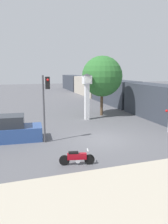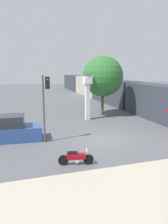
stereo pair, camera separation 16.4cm
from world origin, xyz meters
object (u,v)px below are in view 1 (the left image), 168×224
(clock_tower, at_px, (87,90))
(traffic_light, at_px, (46,97))
(freight_train, at_px, (99,88))
(parked_car, at_px, (10,130))
(motorcycle, at_px, (77,158))
(street_tree, at_px, (102,76))

(clock_tower, height_order, traffic_light, traffic_light)
(freight_train, height_order, parked_car, freight_train)
(motorcycle, height_order, traffic_light, traffic_light)
(clock_tower, bearing_deg, traffic_light, -130.68)
(traffic_light, xyz_separation_m, street_tree, (6.98, 7.03, 1.05))
(freight_train, xyz_separation_m, street_tree, (-4.82, -12.60, 2.47))
(motorcycle, distance_m, street_tree, 13.24)
(traffic_light, bearing_deg, parked_car, 154.68)
(parked_car, bearing_deg, traffic_light, -20.79)
(freight_train, xyz_separation_m, parked_car, (-14.17, -18.51, -0.95))
(traffic_light, bearing_deg, motorcycle, -77.24)
(freight_train, height_order, traffic_light, traffic_light)
(freight_train, bearing_deg, motorcycle, -114.58)
(freight_train, relative_size, parked_car, 10.06)
(freight_train, bearing_deg, clock_tower, -116.47)
(freight_train, distance_m, parked_car, 23.33)
(traffic_light, distance_m, parked_car, 3.53)
(motorcycle, xyz_separation_m, clock_tower, (3.88, 9.73, 2.57))
(street_tree, bearing_deg, freight_train, 69.07)
(traffic_light, relative_size, street_tree, 0.72)
(motorcycle, distance_m, parked_car, 6.21)
(parked_car, bearing_deg, motorcycle, -53.28)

